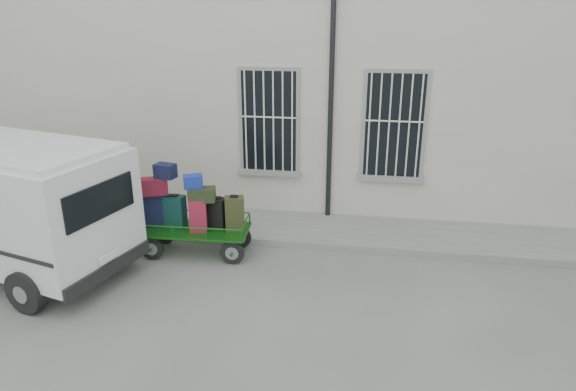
# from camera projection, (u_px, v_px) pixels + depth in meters

# --- Properties ---
(ground) EXTENTS (80.00, 80.00, 0.00)m
(ground) POSITION_uv_depth(u_px,v_px,m) (260.00, 280.00, 9.23)
(ground) COLOR #62635E
(ground) RESTS_ON ground
(building) EXTENTS (24.00, 5.15, 6.00)m
(building) POSITION_uv_depth(u_px,v_px,m) (303.00, 74.00, 13.30)
(building) COLOR #BCB2A1
(building) RESTS_ON ground
(sidewalk) EXTENTS (24.00, 1.70, 0.15)m
(sidewalk) POSITION_uv_depth(u_px,v_px,m) (281.00, 227.00, 11.25)
(sidewalk) COLOR slate
(sidewalk) RESTS_ON ground
(luggage_cart) EXTENTS (2.45, 1.02, 1.84)m
(luggage_cart) POSITION_uv_depth(u_px,v_px,m) (191.00, 213.00, 9.97)
(luggage_cart) COLOR black
(luggage_cart) RESTS_ON ground
(van) EXTENTS (5.15, 3.17, 2.42)m
(van) POSITION_uv_depth(u_px,v_px,m) (1.00, 198.00, 9.24)
(van) COLOR white
(van) RESTS_ON ground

